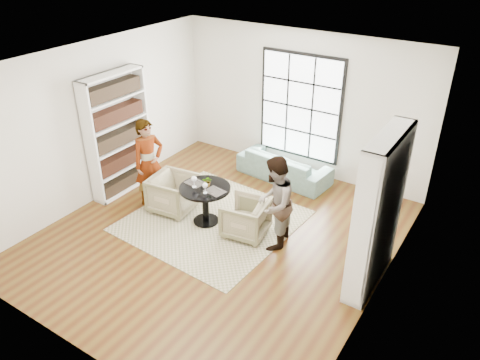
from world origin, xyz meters
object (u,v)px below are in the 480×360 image
Objects in this scene: pedestal_table at (205,197)px; sofa at (284,166)px; wine_glass_left at (194,179)px; person_left at (149,163)px; flower_centerpiece at (208,181)px; wine_glass_right at (205,186)px; armchair_right at (246,218)px; person_right at (275,203)px; armchair_left at (174,193)px.

pedestal_table reaches higher than sofa.
wine_glass_left is at bearing -149.47° from pedestal_table.
sofa is at bearing 76.65° from wine_glass_left.
wine_glass_left is at bearing 82.65° from sofa.
sofa is at bearing -19.60° from person_left.
person_left is at bearing -177.60° from flower_centerpiece.
flower_centerpiece is at bearing 39.84° from wine_glass_left.
flower_centerpiece reaches higher than pedestal_table.
wine_glass_right reaches higher than sofa.
armchair_right is at bearing 106.62° from sofa.
wine_glass_right is at bearing -51.22° from pedestal_table.
person_right is (2.64, 0.07, -0.04)m from person_left.
armchair_left is at bearing -100.70° from person_right.
wine_glass_left reaches higher than armchair_right.
person_right reaches higher than armchair_right.
armchair_right is (1.54, 0.07, -0.02)m from armchair_left.
sofa is at bearing -33.88° from armchair_left.
sofa is 2.51m from armchair_left.
person_right is 7.51× the size of wine_glass_left.
pedestal_table is 0.39m from wine_glass_right.
person_left is at bearing 179.84° from pedestal_table.
wine_glass_right is at bearing -78.82° from person_left.
sofa is 2.47m from wine_glass_right.
sofa is 2.47m from wine_glass_left.
person_right reaches higher than flower_centerpiece.
person_right is at bearing -95.05° from armchair_left.
pedestal_table is 1.15× the size of armchair_left.
wine_glass_left reaches higher than wine_glass_right.
armchair_left is 1.02m from wine_glass_right.
person_right is at bearing 2.99° from pedestal_table.
flower_centerpiece is (0.02, 0.06, 0.29)m from pedestal_table.
armchair_left is at bearing 169.75° from wine_glass_right.
person_right is at bearing 10.31° from wine_glass_right.
sofa is at bearing -168.72° from person_right.
armchair_left is 1.07× the size of armchair_right.
pedestal_table is at bearing -112.34° from flower_centerpiece.
armchair_left is 3.66× the size of wine_glass_left.
pedestal_table is 1.23× the size of armchair_right.
armchair_left is 0.74m from person_left.
armchair_left is 0.46× the size of person_left.
wine_glass_right is at bearing -92.22° from person_right.
armchair_right is 1.11m from wine_glass_left.
person_right is 8.32× the size of flower_centerpiece.
wine_glass_right is at bearing -80.72° from armchair_right.
wine_glass_left is 1.09× the size of wine_glass_right.
wine_glass_left is 0.24m from flower_centerpiece.
pedestal_table is at bearing 128.78° from wine_glass_right.
flower_centerpiece is at bearing 114.96° from wine_glass_right.
person_left reaches higher than person_right.
armchair_left reaches higher than sofa.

